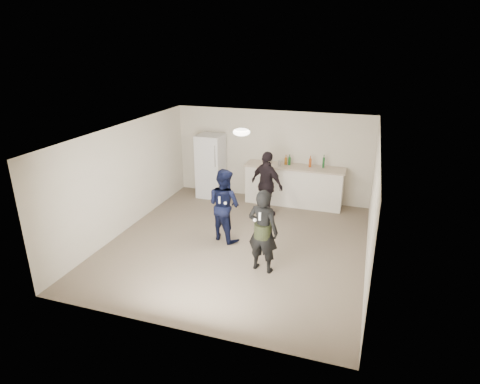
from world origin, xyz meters
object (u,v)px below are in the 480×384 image
(fridge, at_px, (211,166))
(shaker, at_px, (279,163))
(counter, at_px, (294,186))
(man, at_px, (224,205))
(woman, at_px, (263,231))
(spectator, at_px, (267,184))

(fridge, xyz_separation_m, shaker, (2.00, -0.04, 0.28))
(counter, xyz_separation_m, man, (-1.08, -2.53, 0.30))
(counter, height_order, woman, woman)
(spectator, bearing_deg, fridge, 2.03)
(counter, distance_m, fridge, 2.42)
(fridge, distance_m, shaker, 2.02)
(fridge, bearing_deg, shaker, -1.26)
(shaker, bearing_deg, man, -105.93)
(spectator, bearing_deg, counter, -89.76)
(man, relative_size, spectator, 0.98)
(shaker, height_order, woman, woman)
(counter, xyz_separation_m, woman, (0.08, -3.56, 0.31))
(woman, bearing_deg, man, -31.03)
(spectator, bearing_deg, woman, 130.53)
(shaker, distance_m, man, 2.54)
(counter, bearing_deg, man, -113.20)
(counter, relative_size, man, 1.57)
(shaker, height_order, man, man)
(fridge, distance_m, spectator, 2.09)
(fridge, relative_size, man, 1.09)
(man, bearing_deg, counter, -89.58)
(counter, height_order, shaker, shaker)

